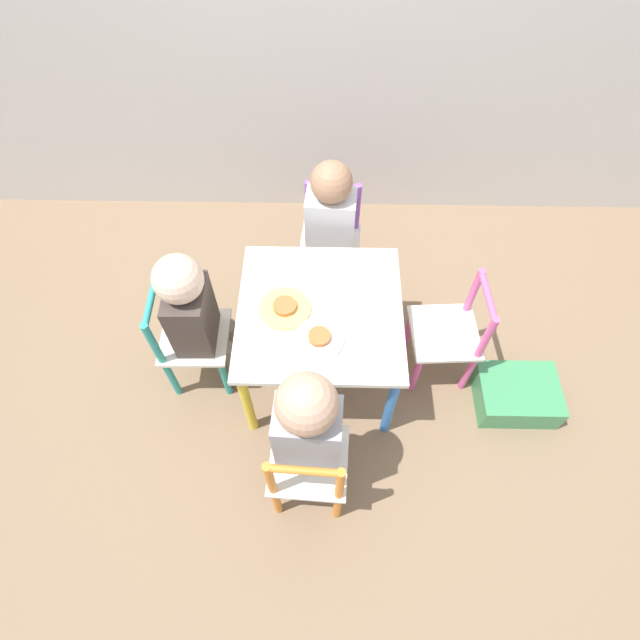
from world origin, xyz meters
The scene contains 12 objects.
ground_plane centered at (0.00, 0.00, 0.00)m, with size 6.00×6.00×0.00m, color #7F664C.
kids_table centered at (0.00, 0.00, 0.38)m, with size 0.59×0.59×0.45m.
chair_orange centered at (-0.03, -0.51, 0.25)m, with size 0.27×0.27×0.51m.
chair_teal centered at (-0.51, -0.01, 0.25)m, with size 0.27×0.27×0.51m.
chair_purple centered at (0.04, 0.51, 0.25)m, with size 0.28×0.28×0.51m.
chair_pink centered at (0.51, 0.03, 0.25)m, with size 0.27×0.27×0.51m.
child_front centered at (-0.03, -0.45, 0.47)m, with size 0.21×0.23×0.76m.
child_left centered at (-0.45, -0.01, 0.43)m, with size 0.22×0.20×0.71m.
child_back centered at (0.03, 0.45, 0.43)m, with size 0.21×0.22×0.71m.
plate_front centered at (0.00, -0.12, 0.46)m, with size 0.17×0.17×0.03m.
plate_left centered at (-0.12, 0.00, 0.46)m, with size 0.19×0.19×0.03m.
storage_bin centered at (0.80, -0.14, 0.06)m, with size 0.31×0.24×0.13m.
Camera 1 is at (0.02, -1.01, 1.91)m, focal length 28.00 mm.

